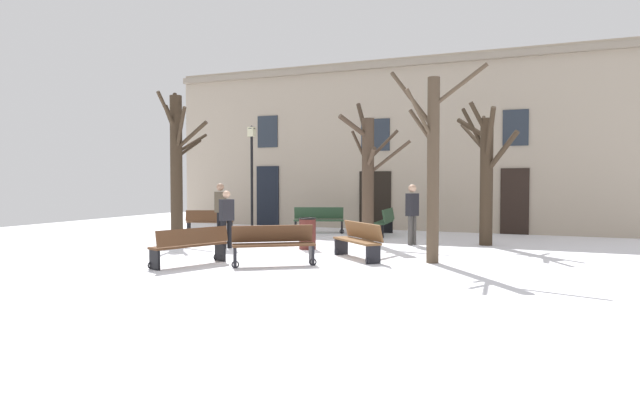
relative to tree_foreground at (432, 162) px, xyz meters
The scene contains 17 objects.
ground_plane 4.15m from the tree_foreground, behind, with size 29.52×29.52×0.00m, color white.
building_facade 8.77m from the tree_foreground, 113.03° to the left, with size 18.45×0.60×6.67m.
tree_foreground is the anchor object (origin of this frame).
tree_right_of_center 9.08m from the tree_foreground, 166.52° to the left, with size 1.81×2.40×4.94m.
tree_left_of_center 4.11m from the tree_foreground, 128.55° to the left, with size 1.99×1.77×4.42m.
tree_center 4.15m from the tree_foreground, 78.39° to the left, with size 1.95×2.36×4.26m.
streetlamp 9.42m from the tree_foreground, 145.82° to the left, with size 0.30×0.30×4.02m.
litter_bin 4.32m from the tree_foreground, 162.54° to the left, with size 0.49×0.49×0.88m.
bench_facing_shops 5.90m from the tree_foreground, 153.76° to the right, with size 1.08×1.88×0.86m.
bench_near_center_tree 7.85m from the tree_foreground, 132.71° to the left, with size 1.88×1.11×0.95m.
bench_by_litter_bin 9.87m from the tree_foreground, 155.72° to the left, with size 1.73×1.04×0.85m.
bench_back_to_back_right 4.16m from the tree_foreground, 152.16° to the right, with size 1.83×1.46×0.91m.
bench_near_lamp 2.60m from the tree_foreground, behind, with size 1.61×1.57×0.90m.
bench_back_to_back_left 6.52m from the tree_foreground, 115.36° to the left, with size 0.60×1.95×0.94m.
person_by_shop_door 3.72m from the tree_foreground, 110.02° to the left, with size 0.36×0.44×1.81m.
person_near_bench 6.11m from the tree_foreground, behind, with size 0.37×0.44×1.64m.
person_crossing_plaza 7.82m from the tree_foreground, 162.02° to the left, with size 0.44×0.36×1.84m.
Camera 1 is at (5.70, -12.35, 1.93)m, focal length 30.09 mm.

